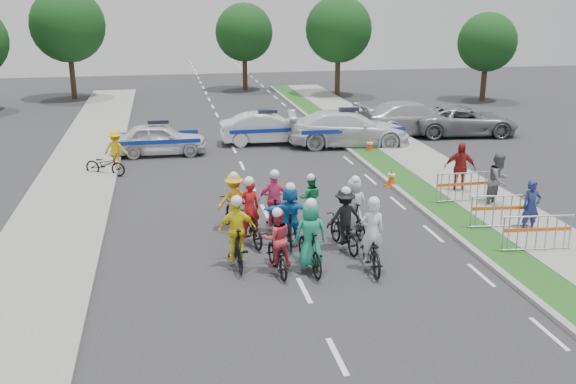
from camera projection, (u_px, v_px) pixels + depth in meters
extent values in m
plane|color=#28282B|center=(304.00, 291.00, 15.43)|extent=(90.00, 90.00, 0.00)
cube|color=gray|center=(423.00, 210.00, 21.03)|extent=(0.20, 60.00, 0.12)
cube|color=#164617|center=(443.00, 209.00, 21.16)|extent=(1.20, 60.00, 0.11)
cube|color=gray|center=(493.00, 205.00, 21.49)|extent=(2.40, 60.00, 0.13)
cube|color=gray|center=(53.00, 234.00, 18.90)|extent=(3.00, 60.00, 0.13)
imported|color=black|center=(371.00, 250.00, 16.53)|extent=(0.86, 2.01, 1.03)
imported|color=white|center=(372.00, 232.00, 16.33)|extent=(0.66, 0.46, 1.71)
sphere|color=white|center=(374.00, 202.00, 16.05)|extent=(0.30, 0.30, 0.30)
imported|color=black|center=(310.00, 250.00, 16.39)|extent=(0.69, 1.93, 1.14)
imported|color=#1C9E72|center=(310.00, 234.00, 16.21)|extent=(0.88, 0.61, 1.70)
sphere|color=white|center=(311.00, 204.00, 15.92)|extent=(0.30, 0.30, 0.30)
imported|color=black|center=(277.00, 255.00, 16.37)|extent=(0.76, 1.78, 0.91)
imported|color=#CB3846|center=(277.00, 238.00, 16.18)|extent=(0.79, 0.64, 1.51)
sphere|color=white|center=(277.00, 213.00, 15.92)|extent=(0.26, 0.26, 0.26)
imported|color=black|center=(237.00, 246.00, 16.69)|extent=(0.54, 1.87, 1.12)
imported|color=yellow|center=(237.00, 230.00, 16.51)|extent=(0.99, 0.42, 1.68)
sphere|color=white|center=(237.00, 201.00, 16.23)|extent=(0.29, 0.29, 0.29)
imported|color=black|center=(344.00, 233.00, 17.84)|extent=(0.89, 1.88, 0.95)
imported|color=black|center=(345.00, 216.00, 17.65)|extent=(1.10, 0.73, 1.58)
sphere|color=white|center=(346.00, 191.00, 17.38)|extent=(0.27, 0.27, 0.27)
imported|color=black|center=(290.00, 227.00, 18.05)|extent=(0.76, 1.85, 1.08)
imported|color=blue|center=(290.00, 213.00, 17.87)|extent=(1.56, 0.69, 1.62)
sphere|color=white|center=(290.00, 187.00, 17.60)|extent=(0.28, 0.28, 0.28)
imported|color=black|center=(249.00, 225.00, 18.29)|extent=(1.06, 2.05, 1.03)
imported|color=red|center=(249.00, 209.00, 18.09)|extent=(0.69, 0.53, 1.71)
sphere|color=white|center=(249.00, 182.00, 17.80)|extent=(0.30, 0.30, 0.30)
imported|color=black|center=(353.00, 218.00, 18.86)|extent=(0.68, 1.80, 1.06)
imported|color=silver|center=(354.00, 204.00, 18.68)|extent=(0.82, 0.58, 1.59)
sphere|color=white|center=(355.00, 180.00, 18.41)|extent=(0.28, 0.28, 0.28)
imported|color=black|center=(310.00, 212.00, 19.65)|extent=(0.84, 1.73, 0.87)
imported|color=#1B9557|center=(310.00, 198.00, 19.47)|extent=(0.78, 0.66, 1.45)
sphere|color=white|center=(311.00, 178.00, 19.23)|extent=(0.25, 0.25, 0.25)
imported|color=black|center=(274.00, 213.00, 19.19)|extent=(0.64, 1.87, 1.11)
imported|color=#FD468F|center=(274.00, 199.00, 19.01)|extent=(1.00, 0.47, 1.66)
sphere|color=white|center=(275.00, 174.00, 18.74)|extent=(0.29, 0.29, 0.29)
imported|color=black|center=(234.00, 214.00, 19.32)|extent=(0.93, 1.88, 0.95)
imported|color=yellow|center=(234.00, 199.00, 19.13)|extent=(1.10, 0.75, 1.58)
sphere|color=white|center=(234.00, 176.00, 18.87)|extent=(0.27, 0.27, 0.27)
imported|color=silver|center=(159.00, 139.00, 28.36)|extent=(4.17, 1.79, 1.40)
imported|color=silver|center=(267.00, 128.00, 30.50)|extent=(4.50, 1.77, 1.46)
imported|color=silver|center=(348.00, 129.00, 29.99)|extent=(5.96, 3.16, 1.65)
imported|color=#AAAAAF|center=(412.00, 118.00, 32.45)|extent=(5.97, 2.88, 1.67)
imported|color=slate|center=(464.00, 121.00, 32.32)|extent=(5.54, 3.06, 1.47)
imported|color=navy|center=(531.00, 207.00, 19.00)|extent=(0.59, 0.39, 1.61)
imported|color=#5C5D61|center=(499.00, 180.00, 21.21)|extent=(1.15, 1.09, 1.87)
imported|color=maroon|center=(460.00, 168.00, 22.68)|extent=(1.19, 0.83, 1.87)
imported|color=#E6B30C|center=(116.00, 149.00, 26.23)|extent=(1.12, 0.85, 1.54)
cube|color=#F24C0C|center=(391.00, 186.00, 23.79)|extent=(0.40, 0.40, 0.03)
cone|color=#F24C0C|center=(391.00, 177.00, 23.69)|extent=(0.36, 0.36, 0.70)
cylinder|color=silver|center=(392.00, 175.00, 23.66)|extent=(0.29, 0.29, 0.08)
cube|color=#F24C0C|center=(369.00, 153.00, 28.85)|extent=(0.40, 0.40, 0.03)
cone|color=#F24C0C|center=(370.00, 145.00, 28.75)|extent=(0.36, 0.36, 0.70)
cylinder|color=silver|center=(370.00, 143.00, 28.72)|extent=(0.29, 0.29, 0.08)
imported|color=black|center=(105.00, 164.00, 25.14)|extent=(1.78, 1.26, 0.89)
cylinder|color=#382619|center=(338.00, 72.00, 44.73)|extent=(0.36, 0.36, 3.25)
sphere|color=#133C16|center=(339.00, 29.00, 43.87)|extent=(4.55, 4.55, 4.55)
cylinder|color=#382619|center=(484.00, 80.00, 42.71)|extent=(0.36, 0.36, 2.75)
sphere|color=#133C16|center=(487.00, 42.00, 41.98)|extent=(3.85, 3.85, 3.85)
cylinder|color=#382619|center=(72.00, 73.00, 43.27)|extent=(0.36, 0.36, 3.50)
sphere|color=#133C16|center=(68.00, 25.00, 42.34)|extent=(4.90, 4.90, 4.90)
cylinder|color=#382619|center=(245.00, 70.00, 47.42)|extent=(0.36, 0.36, 3.00)
sphere|color=#133C16|center=(244.00, 32.00, 46.63)|extent=(4.20, 4.20, 4.20)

